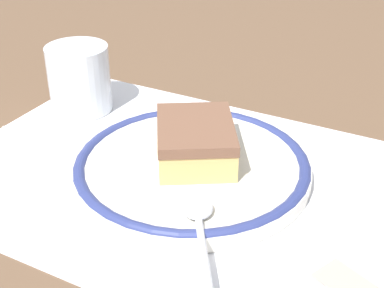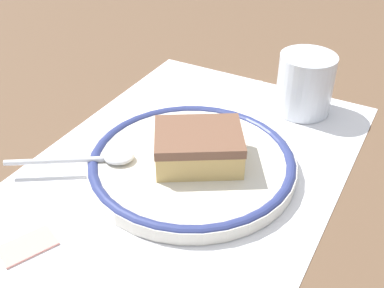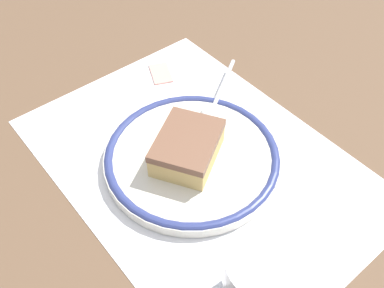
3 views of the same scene
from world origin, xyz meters
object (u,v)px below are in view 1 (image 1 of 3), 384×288
plate (192,167)px  spoon (200,225)px  napkin (30,157)px  sugar_packet (350,283)px  cake_slice (196,141)px  cup (80,83)px

plate → spoon: 0.10m
spoon → plate: bearing=-58.7°
napkin → sugar_packet: (-0.33, 0.03, 0.00)m
cake_slice → spoon: (-0.05, 0.10, -0.01)m
cake_slice → cup: cup is taller
cup → napkin: cup is taller
napkin → cake_slice: bearing=-160.1°
spoon → napkin: size_ratio=0.99×
cake_slice → plate: bearing=92.2°
cake_slice → spoon: 0.11m
cup → napkin: bearing=101.0°
cup → sugar_packet: 0.39m
cake_slice → spoon: size_ratio=0.92×
spoon → sugar_packet: bearing=-175.3°
plate → spoon: spoon is taller
cake_slice → napkin: bearing=19.9°
spoon → sugar_packet: spoon is taller
napkin → cup: bearing=-79.0°
spoon → sugar_packet: 0.12m
napkin → sugar_packet: 0.34m
sugar_packet → cup: bearing=-22.0°
plate → napkin: bearing=17.4°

